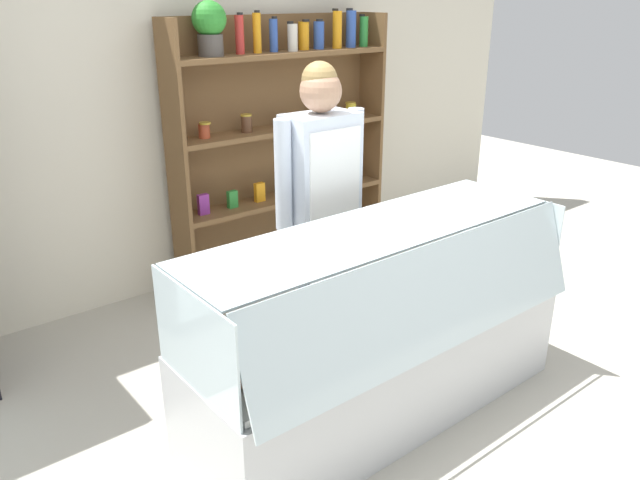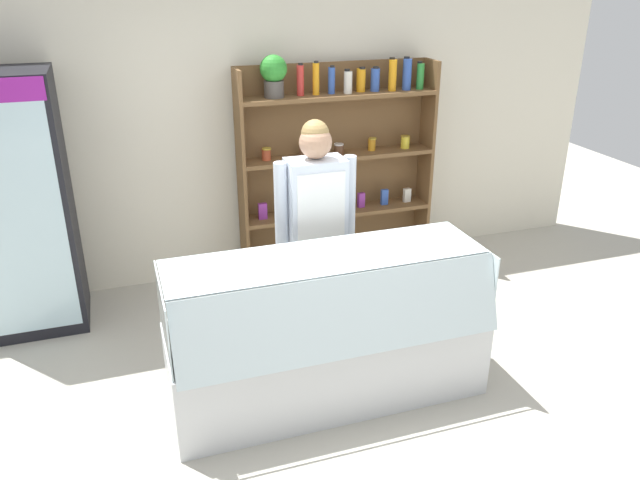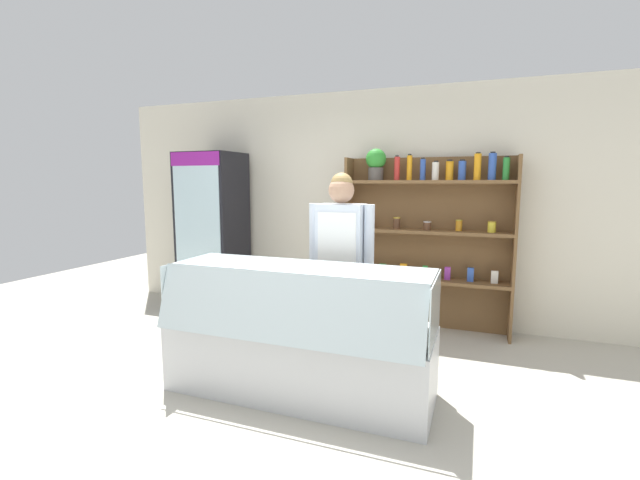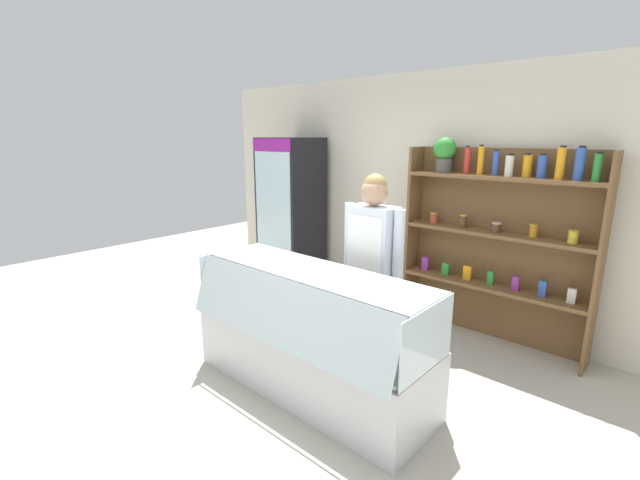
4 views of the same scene
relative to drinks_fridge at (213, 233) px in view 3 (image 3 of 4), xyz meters
name	(u,v)px [view 3 (image 3 of 4)]	position (x,y,z in m)	size (l,w,h in m)	color
ground_plane	(298,401)	(1.93, -1.76, -1.00)	(12.00, 12.00, 0.00)	#B7B2A3
back_wall	(371,207)	(1.93, 0.47, 0.35)	(6.80, 0.10, 2.70)	silver
drinks_fridge	(213,233)	(0.00, 0.00, 0.00)	(0.72, 0.65, 2.00)	black
shelving_unit	(424,230)	(2.58, 0.23, 0.12)	(1.80, 0.29, 2.01)	brown
deli_display_case	(298,354)	(1.88, -1.64, -0.69)	(2.05, 0.76, 1.01)	silver
shop_clerk	(341,253)	(2.02, -1.00, 0.02)	(0.60, 0.25, 1.72)	#383D51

